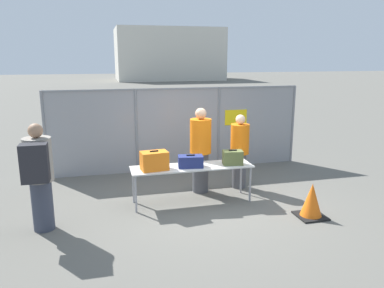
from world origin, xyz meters
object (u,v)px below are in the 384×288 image
object	(u,v)px
suitcase_orange	(154,161)
suitcase_navy	(191,161)
suitcase_olive	(233,158)
inspection_table	(192,169)
traffic_cone	(312,201)
security_worker_far	(240,150)
security_worker_near	(201,149)
traveler_hooded	(39,174)
utility_trailer	(202,139)

from	to	relation	value
suitcase_orange	suitcase_navy	bearing A→B (deg)	0.50
suitcase_orange	suitcase_olive	xyz separation A→B (m)	(1.56, -0.02, -0.04)
inspection_table	traffic_cone	bearing A→B (deg)	-32.20
security_worker_far	traffic_cone	world-z (taller)	security_worker_far
security_worker_far	suitcase_navy	bearing A→B (deg)	6.43
inspection_table	suitcase_navy	bearing A→B (deg)	-130.35
suitcase_orange	security_worker_near	bearing A→B (deg)	29.22
traveler_hooded	utility_trailer	distance (m)	6.08
suitcase_olive	traveler_hooded	xyz separation A→B (m)	(-3.53, -0.56, 0.11)
suitcase_olive	traffic_cone	world-z (taller)	suitcase_olive
security_worker_far	suitcase_orange	bearing A→B (deg)	-2.40
inspection_table	suitcase_orange	bearing A→B (deg)	-175.93
traveler_hooded	security_worker_near	size ratio (longest dim) A/B	1.00
suitcase_orange	traffic_cone	bearing A→B (deg)	-23.44
suitcase_navy	traffic_cone	distance (m)	2.35
suitcase_orange	traveler_hooded	size ratio (longest dim) A/B	0.30
inspection_table	traveler_hooded	world-z (taller)	traveler_hooded
suitcase_navy	security_worker_far	world-z (taller)	security_worker_far
suitcase_olive	traffic_cone	xyz separation A→B (m)	(1.11, -1.14, -0.59)
inspection_table	utility_trailer	world-z (taller)	inspection_table
security_worker_near	security_worker_far	bearing A→B (deg)	-164.78
suitcase_orange	traveler_hooded	world-z (taller)	traveler_hooded
suitcase_orange	security_worker_near	distance (m)	1.23
traffic_cone	suitcase_navy	bearing A→B (deg)	149.34
utility_trailer	suitcase_olive	bearing A→B (deg)	-96.75
suitcase_navy	security_worker_near	xyz separation A→B (m)	(0.36, 0.59, 0.08)
suitcase_olive	security_worker_far	size ratio (longest dim) A/B	0.26
suitcase_orange	suitcase_navy	size ratio (longest dim) A/B	1.05
suitcase_navy	traffic_cone	world-z (taller)	suitcase_navy
security_worker_near	inspection_table	bearing A→B (deg)	70.77
inspection_table	traveler_hooded	xyz separation A→B (m)	(-2.71, -0.64, 0.30)
traveler_hooded	security_worker_near	distance (m)	3.26
suitcase_olive	traffic_cone	size ratio (longest dim) A/B	0.67
inspection_table	security_worker_far	bearing A→B (deg)	26.32
traveler_hooded	security_worker_near	bearing A→B (deg)	14.25
security_worker_near	utility_trailer	distance (m)	3.54
traveler_hooded	traffic_cone	size ratio (longest dim) A/B	2.86
inspection_table	suitcase_orange	world-z (taller)	suitcase_orange
suitcase_orange	suitcase_navy	xyz separation A→B (m)	(0.71, 0.01, -0.06)
security_worker_near	utility_trailer	size ratio (longest dim) A/B	0.44
traveler_hooded	security_worker_far	world-z (taller)	traveler_hooded
suitcase_navy	traffic_cone	size ratio (longest dim) A/B	0.81
inspection_table	suitcase_orange	distance (m)	0.78
suitcase_orange	suitcase_olive	size ratio (longest dim) A/B	1.27
suitcase_navy	security_worker_far	distance (m)	1.42
suitcase_orange	utility_trailer	xyz separation A→B (m)	(2.03, 3.96, -0.54)
suitcase_navy	traveler_hooded	distance (m)	2.74
suitcase_orange	security_worker_far	xyz separation A→B (m)	(1.97, 0.66, -0.08)
suitcase_orange	security_worker_near	xyz separation A→B (m)	(1.07, 0.60, 0.01)
suitcase_navy	utility_trailer	world-z (taller)	suitcase_navy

